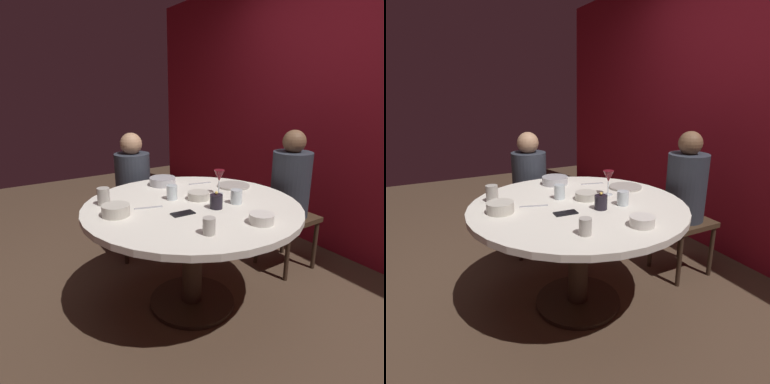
# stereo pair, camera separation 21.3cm
# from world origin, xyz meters

# --- Properties ---
(ground_plane) EXTENTS (8.00, 8.00, 0.00)m
(ground_plane) POSITION_xyz_m (0.00, 0.00, 0.00)
(ground_plane) COLOR #4C3828
(back_wall) EXTENTS (6.00, 0.10, 2.60)m
(back_wall) POSITION_xyz_m (0.00, 1.58, 1.30)
(back_wall) COLOR maroon
(back_wall) RESTS_ON ground
(dining_table) EXTENTS (1.41, 1.41, 0.75)m
(dining_table) POSITION_xyz_m (0.00, 0.00, 0.61)
(dining_table) COLOR silver
(dining_table) RESTS_ON ground
(seated_diner_left) EXTENTS (0.40, 0.40, 1.11)m
(seated_diner_left) POSITION_xyz_m (-0.95, 0.00, 0.69)
(seated_diner_left) COLOR #3F2D1E
(seated_diner_left) RESTS_ON ground
(seated_diner_back) EXTENTS (0.40, 0.40, 1.17)m
(seated_diner_back) POSITION_xyz_m (0.00, 0.95, 0.72)
(seated_diner_back) COLOR #3F2D1E
(seated_diner_back) RESTS_ON ground
(candle_holder) EXTENTS (0.08, 0.08, 0.11)m
(candle_holder) POSITION_xyz_m (0.16, 0.08, 0.80)
(candle_holder) COLOR black
(candle_holder) RESTS_ON dining_table
(wine_glass) EXTENTS (0.08, 0.08, 0.18)m
(wine_glass) POSITION_xyz_m (-0.07, 0.28, 0.88)
(wine_glass) COLOR silver
(wine_glass) RESTS_ON dining_table
(dinner_plate) EXTENTS (0.25, 0.25, 0.01)m
(dinner_plate) POSITION_xyz_m (-0.16, 0.49, 0.76)
(dinner_plate) COLOR #B2ADA3
(dinner_plate) RESTS_ON dining_table
(cell_phone) EXTENTS (0.08, 0.14, 0.01)m
(cell_phone) POSITION_xyz_m (0.13, -0.15, 0.76)
(cell_phone) COLOR black
(cell_phone) RESTS_ON dining_table
(bowl_serving_large) EXTENTS (0.20, 0.20, 0.06)m
(bowl_serving_large) POSITION_xyz_m (-0.50, 0.05, 0.78)
(bowl_serving_large) COLOR #B7B7BC
(bowl_serving_large) RESTS_ON dining_table
(bowl_salad_center) EXTENTS (0.17, 0.17, 0.07)m
(bowl_salad_center) POSITION_xyz_m (-0.07, -0.49, 0.79)
(bowl_salad_center) COLOR beige
(bowl_salad_center) RESTS_ON dining_table
(bowl_small_white) EXTENTS (0.15, 0.15, 0.05)m
(bowl_small_white) POSITION_xyz_m (-0.05, 0.09, 0.78)
(bowl_small_white) COLOR beige
(bowl_small_white) RESTS_ON dining_table
(bowl_sauce_side) EXTENTS (0.14, 0.14, 0.06)m
(bowl_sauce_side) POSITION_xyz_m (0.49, 0.14, 0.78)
(bowl_sauce_side) COLOR silver
(bowl_sauce_side) RESTS_ON dining_table
(cup_near_candle) EXTENTS (0.07, 0.07, 0.10)m
(cup_near_candle) POSITION_xyz_m (-0.15, -0.06, 0.80)
(cup_near_candle) COLOR silver
(cup_near_candle) RESTS_ON dining_table
(cup_by_left_diner) EXTENTS (0.08, 0.08, 0.09)m
(cup_by_left_diner) POSITION_xyz_m (0.15, 0.25, 0.80)
(cup_by_left_diner) COLOR silver
(cup_by_left_diner) RESTS_ON dining_table
(cup_by_right_diner) EXTENTS (0.08, 0.08, 0.11)m
(cup_by_right_diner) POSITION_xyz_m (-0.30, -0.49, 0.81)
(cup_by_right_diner) COLOR #B2ADA3
(cup_by_right_diner) RESTS_ON dining_table
(cup_center_front) EXTENTS (0.07, 0.07, 0.09)m
(cup_center_front) POSITION_xyz_m (0.45, -0.19, 0.80)
(cup_center_front) COLOR #B2ADA3
(cup_center_front) RESTS_ON dining_table
(fork_near_plate) EXTENTS (0.06, 0.18, 0.01)m
(fork_near_plate) POSITION_xyz_m (-0.37, 0.32, 0.75)
(fork_near_plate) COLOR #B7B7BC
(fork_near_plate) RESTS_ON dining_table
(knife_near_plate) EXTENTS (0.07, 0.18, 0.01)m
(knife_near_plate) POSITION_xyz_m (-0.08, -0.28, 0.75)
(knife_near_plate) COLOR #B7B7BC
(knife_near_plate) RESTS_ON dining_table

